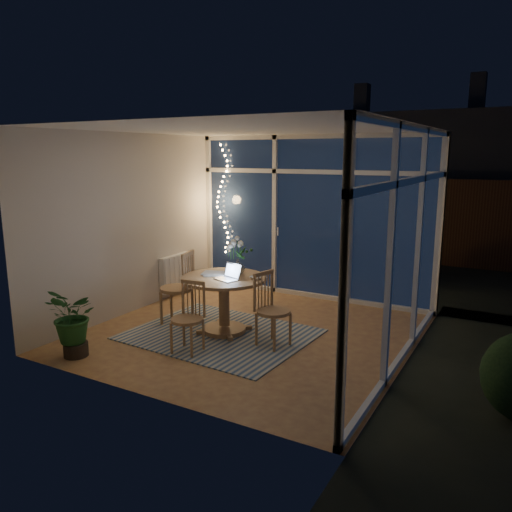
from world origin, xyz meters
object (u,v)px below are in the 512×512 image
chair_left (176,287)px  potted_plant (74,325)px  chair_right (273,310)px  flower_vase (238,266)px  laptop (226,272)px  dining_table (224,305)px  chair_front (187,318)px

chair_left → potted_plant: 1.54m
chair_right → flower_vase: size_ratio=4.40×
laptop → flower_vase: bearing=115.6°
chair_left → laptop: (0.89, -0.11, 0.35)m
dining_table → flower_vase: 0.54m
laptop → flower_vase: size_ratio=1.39×
flower_vase → potted_plant: size_ratio=0.28×
dining_table → chair_front: (-0.01, -0.78, 0.05)m
chair_right → chair_front: chair_right is taller
laptop → chair_front: bearing=-81.0°
dining_table → potted_plant: size_ratio=1.45×
dining_table → laptop: bearing=-44.1°
chair_left → flower_vase: chair_left is taller
chair_front → potted_plant: bearing=-151.7°
flower_vase → potted_plant: (-1.15, -1.74, -0.48)m
laptop → chair_right: bearing=18.9°
dining_table → potted_plant: bearing=-125.8°
potted_plant → chair_front: bearing=33.7°
chair_front → flower_vase: bearing=80.3°
dining_table → chair_right: size_ratio=1.19×
flower_vase → chair_front: bearing=-94.3°
chair_left → flower_vase: (0.85, 0.23, 0.34)m
chair_left → chair_right: bearing=71.7°
dining_table → chair_right: (0.78, -0.10, 0.09)m
chair_left → chair_right: size_ratio=1.11×
laptop → potted_plant: bearing=-111.7°
chair_right → flower_vase: bearing=78.2°
chair_left → potted_plant: (-0.30, -1.51, -0.13)m
chair_front → laptop: size_ratio=2.95×
chair_right → laptop: bearing=104.2°
chair_left → potted_plant: chair_left is taller
dining_table → laptop: (0.11, -0.11, 0.48)m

